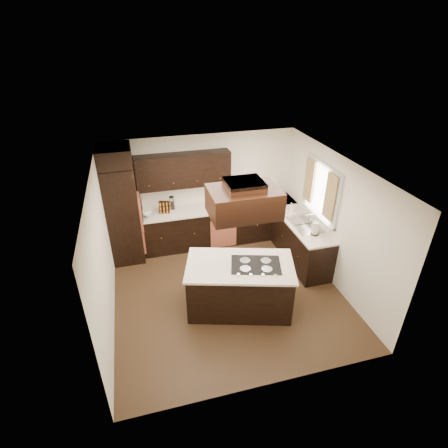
{
  "coord_description": "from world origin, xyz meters",
  "views": [
    {
      "loc": [
        -1.41,
        -5.03,
        4.45
      ],
      "look_at": [
        0.1,
        0.6,
        1.15
      ],
      "focal_mm": 28.0,
      "sensor_mm": 36.0,
      "label": 1
    }
  ],
  "objects_px": {
    "island": "(239,287)",
    "spice_rack": "(167,207)",
    "oven_column": "(123,214)",
    "range_hood": "(244,202)"
  },
  "relations": [
    {
      "from": "range_hood",
      "to": "spice_rack",
      "type": "height_order",
      "value": "range_hood"
    },
    {
      "from": "range_hood",
      "to": "spice_rack",
      "type": "bearing_deg",
      "value": 112.26
    },
    {
      "from": "oven_column",
      "to": "range_hood",
      "type": "bearing_deg",
      "value": -50.26
    },
    {
      "from": "island",
      "to": "range_hood",
      "type": "relative_size",
      "value": 1.68
    },
    {
      "from": "island",
      "to": "spice_rack",
      "type": "relative_size",
      "value": 5.46
    },
    {
      "from": "oven_column",
      "to": "island",
      "type": "height_order",
      "value": "oven_column"
    },
    {
      "from": "island",
      "to": "spice_rack",
      "type": "distance_m",
      "value": 2.51
    },
    {
      "from": "spice_rack",
      "to": "oven_column",
      "type": "bearing_deg",
      "value": -156.53
    },
    {
      "from": "oven_column",
      "to": "island",
      "type": "bearing_deg",
      "value": -48.77
    },
    {
      "from": "island",
      "to": "spice_rack",
      "type": "bearing_deg",
      "value": 129.89
    }
  ]
}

